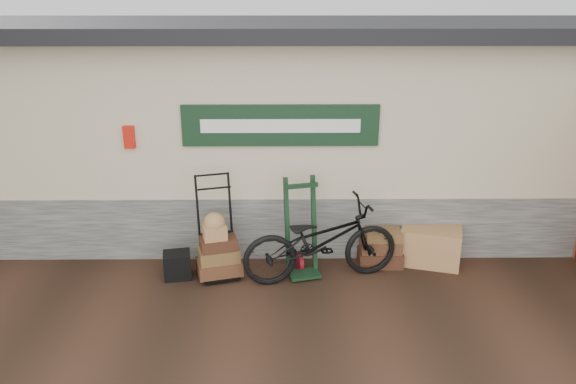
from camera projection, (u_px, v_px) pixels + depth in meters
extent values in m
plane|color=black|center=(305.00, 293.00, 7.12)|extent=(80.00, 80.00, 0.00)
cube|color=#4C4C47|center=(299.00, 188.00, 9.56)|extent=(14.00, 3.54, 0.90)
cube|color=beige|center=(299.00, 101.00, 9.06)|extent=(14.00, 3.50, 2.10)
cube|color=black|center=(300.00, 27.00, 8.53)|extent=(14.40, 4.10, 0.20)
cube|color=black|center=(280.00, 125.00, 7.38)|extent=(2.60, 0.06, 0.55)
cube|color=white|center=(280.00, 126.00, 7.35)|extent=(2.10, 0.01, 0.18)
cube|color=red|center=(129.00, 137.00, 7.41)|extent=(0.14, 0.10, 0.30)
cube|color=#98623C|center=(430.00, 245.00, 7.85)|extent=(0.92, 0.73, 0.53)
cube|color=black|center=(177.00, 265.00, 7.47)|extent=(0.40, 0.36, 0.35)
imported|color=black|center=(321.00, 237.00, 7.29)|extent=(1.15, 2.18, 1.21)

